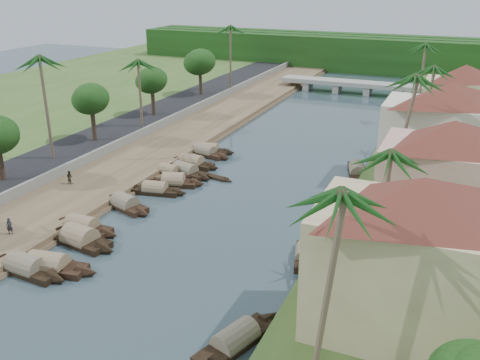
% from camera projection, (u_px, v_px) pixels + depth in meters
% --- Properties ---
extents(ground, '(220.00, 220.00, 0.00)m').
position_uv_depth(ground, '(163.00, 268.00, 42.90)').
color(ground, '#33454C').
rests_on(ground, ground).
extents(left_bank, '(10.00, 180.00, 0.80)m').
position_uv_depth(left_bank, '(134.00, 162.00, 65.73)').
color(left_bank, brown).
rests_on(left_bank, ground).
extents(right_bank, '(16.00, 180.00, 1.20)m').
position_uv_depth(right_bank, '(432.00, 206.00, 52.89)').
color(right_bank, '#365421').
rests_on(right_bank, ground).
extents(road, '(8.00, 180.00, 1.40)m').
position_uv_depth(road, '(78.00, 151.00, 68.72)').
color(road, black).
rests_on(road, ground).
extents(retaining_wall, '(0.40, 180.00, 1.10)m').
position_uv_depth(retaining_wall, '(105.00, 150.00, 66.92)').
color(retaining_wall, gray).
rests_on(retaining_wall, left_bank).
extents(treeline, '(120.00, 14.00, 8.00)m').
position_uv_depth(treeline, '(378.00, 54.00, 127.15)').
color(treeline, '#17370F').
rests_on(treeline, ground).
extents(bridge, '(28.00, 4.00, 2.40)m').
position_uv_depth(bridge, '(353.00, 85.00, 103.98)').
color(bridge, gray).
rests_on(bridge, ground).
extents(building_near, '(14.85, 14.85, 10.20)m').
position_uv_depth(building_near, '(415.00, 256.00, 31.93)').
color(building_near, beige).
rests_on(building_near, right_bank).
extents(building_mid, '(14.11, 14.11, 9.70)m').
position_uv_depth(building_mid, '(447.00, 175.00, 45.37)').
color(building_mid, '#DAA59A').
rests_on(building_mid, right_bank).
extents(building_far, '(15.59, 15.59, 10.20)m').
position_uv_depth(building_far, '(446.00, 129.00, 57.64)').
color(building_far, silver).
rests_on(building_far, right_bank).
extents(building_distant, '(12.62, 12.62, 9.20)m').
position_uv_depth(building_distant, '(461.00, 97.00, 74.60)').
color(building_distant, beige).
rests_on(building_distant, right_bank).
extents(sampan_2, '(8.97, 3.15, 2.31)m').
position_uv_depth(sampan_2, '(48.00, 266.00, 42.47)').
color(sampan_2, black).
rests_on(sampan_2, ground).
extents(sampan_3, '(8.60, 2.38, 2.28)m').
position_uv_depth(sampan_3, '(26.00, 268.00, 42.18)').
color(sampan_3, black).
rests_on(sampan_3, ground).
extents(sampan_4, '(7.90, 2.09, 2.23)m').
position_uv_depth(sampan_4, '(83.00, 227.00, 48.87)').
color(sampan_4, black).
rests_on(sampan_4, ground).
extents(sampan_5, '(8.35, 3.22, 2.55)m').
position_uv_depth(sampan_5, '(80.00, 239.00, 46.64)').
color(sampan_5, black).
rests_on(sampan_5, ground).
extents(sampan_6, '(7.50, 3.95, 2.20)m').
position_uv_depth(sampan_6, '(125.00, 205.00, 53.65)').
color(sampan_6, black).
rests_on(sampan_6, ground).
extents(sampan_7, '(7.37, 2.77, 1.96)m').
position_uv_depth(sampan_7, '(155.00, 190.00, 57.24)').
color(sampan_7, black).
rests_on(sampan_7, ground).
extents(sampan_8, '(7.28, 3.80, 2.21)m').
position_uv_depth(sampan_8, '(174.00, 182.00, 59.33)').
color(sampan_8, black).
rests_on(sampan_8, ground).
extents(sampan_9, '(8.28, 3.72, 2.08)m').
position_uv_depth(sampan_9, '(185.00, 171.00, 62.59)').
color(sampan_9, black).
rests_on(sampan_9, ground).
extents(sampan_10, '(6.69, 2.25, 1.86)m').
position_uv_depth(sampan_10, '(169.00, 172.00, 62.40)').
color(sampan_10, black).
rests_on(sampan_10, ground).
extents(sampan_11, '(7.69, 2.16, 2.19)m').
position_uv_depth(sampan_11, '(192.00, 163.00, 65.22)').
color(sampan_11, black).
rests_on(sampan_11, ground).
extents(sampan_12, '(8.42, 3.28, 2.00)m').
position_uv_depth(sampan_12, '(204.00, 152.00, 69.19)').
color(sampan_12, black).
rests_on(sampan_12, ground).
extents(sampan_13, '(7.42, 2.85, 2.02)m').
position_uv_depth(sampan_13, '(208.00, 150.00, 69.91)').
color(sampan_13, black).
rests_on(sampan_13, ground).
extents(sampan_14, '(4.32, 8.68, 2.11)m').
position_uv_depth(sampan_14, '(235.00, 341.00, 33.83)').
color(sampan_14, black).
rests_on(sampan_14, ground).
extents(sampan_15, '(3.00, 6.78, 1.84)m').
position_uv_depth(sampan_15, '(304.00, 255.00, 44.05)').
color(sampan_15, black).
rests_on(sampan_15, ground).
extents(sampan_16, '(3.93, 8.77, 2.13)m').
position_uv_depth(sampan_16, '(357.00, 171.00, 62.56)').
color(sampan_16, black).
rests_on(sampan_16, ground).
extents(canoe_1, '(4.68, 1.86, 0.75)m').
position_uv_depth(canoe_1, '(66.00, 261.00, 43.74)').
color(canoe_1, black).
rests_on(canoe_1, ground).
extents(canoe_2, '(6.18, 2.12, 0.89)m').
position_uv_depth(canoe_2, '(211.00, 176.00, 61.89)').
color(canoe_2, black).
rests_on(canoe_2, ground).
extents(palm_0, '(3.20, 3.20, 12.72)m').
position_uv_depth(palm_0, '(329.00, 196.00, 25.86)').
color(palm_0, '#725E4C').
rests_on(palm_0, ground).
extents(palm_1, '(3.20, 3.20, 10.56)m').
position_uv_depth(palm_1, '(389.00, 155.00, 38.09)').
color(palm_1, '#725E4C').
rests_on(palm_1, ground).
extents(palm_2, '(3.20, 3.20, 13.40)m').
position_uv_depth(palm_2, '(406.00, 79.00, 50.54)').
color(palm_2, '#725E4C').
rests_on(palm_2, ground).
extents(palm_3, '(3.20, 3.20, 11.60)m').
position_uv_depth(palm_3, '(430.00, 69.00, 66.04)').
color(palm_3, '#725E4C').
rests_on(palm_3, ground).
extents(palm_5, '(3.20, 3.20, 13.46)m').
position_uv_depth(palm_5, '(40.00, 60.00, 59.81)').
color(palm_5, '#725E4C').
rests_on(palm_5, ground).
extents(palm_6, '(3.20, 3.20, 10.84)m').
position_uv_depth(palm_6, '(138.00, 63.00, 74.06)').
color(palm_6, '#725E4C').
rests_on(palm_6, ground).
extents(palm_7, '(3.20, 3.20, 12.43)m').
position_uv_depth(palm_7, '(426.00, 47.00, 79.74)').
color(palm_7, '#725E4C').
rests_on(palm_7, ground).
extents(palm_8, '(3.20, 3.20, 13.12)m').
position_uv_depth(palm_8, '(230.00, 28.00, 96.78)').
color(palm_8, '#725E4C').
rests_on(palm_8, ground).
extents(tree_3, '(4.61, 4.61, 7.41)m').
position_uv_depth(tree_3, '(91.00, 100.00, 68.96)').
color(tree_3, '#463428').
rests_on(tree_3, ground).
extents(tree_4, '(4.58, 4.58, 7.23)m').
position_uv_depth(tree_4, '(152.00, 81.00, 81.63)').
color(tree_4, '#463428').
rests_on(tree_4, ground).
extents(tree_5, '(5.28, 5.28, 7.97)m').
position_uv_depth(tree_5, '(200.00, 63.00, 95.31)').
color(tree_5, '#463428').
rests_on(tree_5, ground).
extents(person_near, '(0.66, 0.58, 1.52)m').
position_uv_depth(person_near, '(10.00, 226.00, 46.50)').
color(person_near, '#282931').
rests_on(person_near, left_bank).
extents(person_far, '(0.75, 0.61, 1.48)m').
position_uv_depth(person_far, '(70.00, 177.00, 57.65)').
color(person_far, '#353525').
rests_on(person_far, left_bank).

